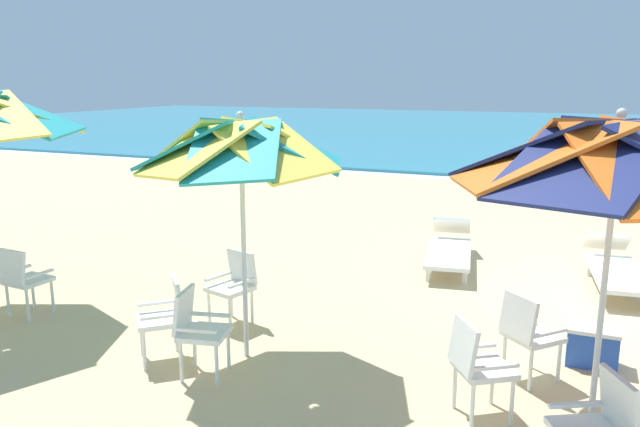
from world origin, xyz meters
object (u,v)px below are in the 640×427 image
at_px(plastic_chair_0, 599,426).
at_px(plastic_chair_4, 166,314).
at_px(plastic_chair_2, 528,332).
at_px(beach_umbrella_1, 241,148).
at_px(plastic_chair_8, 23,278).
at_px(beach_umbrella_0, 617,157).
at_px(plastic_chair_1, 477,363).
at_px(plastic_chair_5, 234,282).
at_px(beachgoer_seated, 608,186).
at_px(plastic_chair_3, 197,327).
at_px(sun_lounger_2, 449,248).
at_px(cooler_box, 592,345).
at_px(sun_lounger_1, 615,267).

xyz_separation_m(plastic_chair_0, plastic_chair_4, (-4.01, 0.58, 0.00)).
bearing_deg(plastic_chair_2, plastic_chair_4, -164.63).
relative_size(beach_umbrella_1, plastic_chair_8, 2.92).
bearing_deg(plastic_chair_2, beach_umbrella_0, -44.85).
distance_m(plastic_chair_1, plastic_chair_2, 0.92).
relative_size(plastic_chair_4, plastic_chair_5, 1.00).
xyz_separation_m(beach_umbrella_0, beachgoer_seated, (0.42, 11.12, -1.95)).
distance_m(plastic_chair_5, plastic_chair_8, 2.56).
xyz_separation_m(beach_umbrella_1, plastic_chair_3, (-0.22, -0.55, -1.68)).
distance_m(plastic_chair_3, plastic_chair_4, 0.52).
relative_size(plastic_chair_0, sun_lounger_2, 0.39).
distance_m(plastic_chair_3, cooler_box, 3.94).
distance_m(plastic_chair_5, beachgoer_seated, 11.22).
bearing_deg(plastic_chair_8, beachgoer_seated, 58.99).
xyz_separation_m(beach_umbrella_0, beach_umbrella_1, (-3.30, 0.02, -0.07)).
xyz_separation_m(sun_lounger_1, cooler_box, (-0.30, -2.73, -0.08)).
bearing_deg(plastic_chair_0, plastic_chair_5, 156.31).
height_order(plastic_chair_0, beach_umbrella_1, beach_umbrella_1).
height_order(plastic_chair_0, plastic_chair_4, same).
height_order(sun_lounger_2, beachgoer_seated, beachgoer_seated).
xyz_separation_m(beach_umbrella_0, plastic_chair_2, (-0.58, 0.58, -1.75)).
height_order(plastic_chair_1, plastic_chair_3, same).
bearing_deg(plastic_chair_5, beachgoer_seated, 67.50).
distance_m(plastic_chair_0, plastic_chair_4, 4.05).
bearing_deg(plastic_chair_1, plastic_chair_2, 68.53).
relative_size(beach_umbrella_0, plastic_chair_1, 3.02).
relative_size(sun_lounger_1, sun_lounger_2, 0.99).
relative_size(plastic_chair_1, sun_lounger_1, 0.39).
bearing_deg(beachgoer_seated, plastic_chair_5, -112.50).
relative_size(plastic_chair_2, plastic_chair_4, 1.00).
bearing_deg(plastic_chair_1, sun_lounger_1, 73.72).
distance_m(plastic_chair_8, sun_lounger_1, 7.73).
height_order(sun_lounger_1, sun_lounger_2, same).
relative_size(plastic_chair_1, plastic_chair_2, 1.00).
bearing_deg(plastic_chair_8, sun_lounger_1, 31.08).
bearing_deg(plastic_chair_8, plastic_chair_2, 6.35).
relative_size(plastic_chair_0, plastic_chair_8, 1.00).
bearing_deg(plastic_chair_4, beach_umbrella_1, 28.61).
bearing_deg(sun_lounger_1, plastic_chair_4, -135.16).
bearing_deg(plastic_chair_8, sun_lounger_2, 43.71).
distance_m(beach_umbrella_1, beachgoer_seated, 11.86).
xyz_separation_m(beach_umbrella_1, plastic_chair_5, (-0.57, 0.74, -1.68)).
xyz_separation_m(plastic_chair_0, sun_lounger_1, (0.30, 4.87, -0.22)).
height_order(plastic_chair_4, plastic_chair_8, same).
relative_size(plastic_chair_1, sun_lounger_2, 0.39).
bearing_deg(plastic_chair_4, beach_umbrella_0, 5.21).
height_order(beach_umbrella_1, beachgoer_seated, beach_umbrella_1).
xyz_separation_m(plastic_chair_5, plastic_chair_8, (-2.43, -0.82, 0.00)).
height_order(plastic_chair_2, cooler_box, plastic_chair_2).
distance_m(plastic_chair_0, cooler_box, 2.16).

